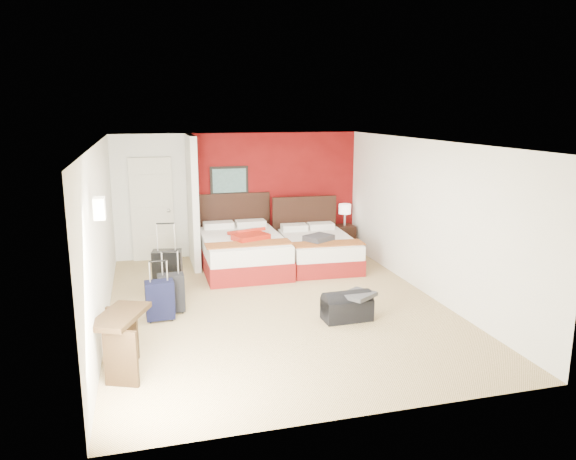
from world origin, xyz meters
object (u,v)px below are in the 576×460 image
object	(u,v)px
red_suitcase_open	(249,234)
duffel_bag	(347,308)
suitcase_navy	(160,302)
suitcase_charcoal	(172,295)
nightstand	(344,238)
bed_left	(243,253)
suitcase_black	(168,273)
desk	(122,343)
table_lamp	(345,215)
bed_right	(318,251)

from	to	relation	value
red_suitcase_open	duffel_bag	size ratio (longest dim) A/B	1.22
suitcase_navy	duffel_bag	distance (m)	2.68
red_suitcase_open	suitcase_charcoal	xyz separation A→B (m)	(-1.53, -1.86, -0.41)
nightstand	bed_left	bearing A→B (deg)	-162.45
bed_left	nightstand	size ratio (longest dim) A/B	3.92
suitcase_black	bed_left	bearing A→B (deg)	45.54
bed_left	desk	xyz separation A→B (m)	(-2.09, -3.71, 0.04)
bed_left	suitcase_charcoal	bearing A→B (deg)	-125.99
nightstand	suitcase_charcoal	bearing A→B (deg)	-145.80
bed_left	duffel_bag	size ratio (longest dim) A/B	3.07
suitcase_charcoal	table_lamp	bearing A→B (deg)	35.55
red_suitcase_open	suitcase_navy	size ratio (longest dim) A/B	1.53
bed_right	suitcase_charcoal	distance (m)	3.43
bed_right	suitcase_black	bearing A→B (deg)	-158.94
red_suitcase_open	desk	xyz separation A→B (m)	(-2.19, -3.61, -0.34)
suitcase_charcoal	suitcase_navy	world-z (taller)	suitcase_charcoal
bed_right	nightstand	size ratio (longest dim) A/B	3.39
nightstand	suitcase_black	distance (m)	4.26
suitcase_charcoal	desk	distance (m)	1.88
desk	bed_right	bearing A→B (deg)	68.28
nightstand	suitcase_black	size ratio (longest dim) A/B	0.78
nightstand	duffel_bag	bearing A→B (deg)	-112.52
bed_right	suitcase_charcoal	xyz separation A→B (m)	(-2.90, -1.84, 0.00)
red_suitcase_open	suitcase_navy	distance (m)	2.75
nightstand	suitcase_charcoal	world-z (taller)	suitcase_charcoal
nightstand	duffel_bag	world-z (taller)	nightstand
suitcase_charcoal	duffel_bag	size ratio (longest dim) A/B	0.81
suitcase_charcoal	suitcase_navy	xyz separation A→B (m)	(-0.18, -0.27, -0.00)
duffel_bag	desk	distance (m)	3.18
red_suitcase_open	suitcase_navy	world-z (taller)	red_suitcase_open
bed_right	red_suitcase_open	world-z (taller)	red_suitcase_open
red_suitcase_open	nightstand	size ratio (longest dim) A/B	1.56
suitcase_navy	desk	world-z (taller)	desk
bed_left	duffel_bag	bearing A→B (deg)	-71.05
suitcase_charcoal	duffel_bag	world-z (taller)	suitcase_charcoal
duffel_bag	suitcase_black	bearing A→B (deg)	141.02
bed_right	desk	distance (m)	5.06
bed_right	suitcase_black	world-z (taller)	suitcase_black
table_lamp	suitcase_black	size ratio (longest dim) A/B	0.66
bed_right	red_suitcase_open	xyz separation A→B (m)	(-1.37, 0.01, 0.41)
bed_left	suitcase_navy	xyz separation A→B (m)	(-1.60, -2.22, -0.04)
table_lamp	duffel_bag	size ratio (longest dim) A/B	0.66
red_suitcase_open	desk	size ratio (longest dim) A/B	0.99
suitcase_charcoal	suitcase_navy	bearing A→B (deg)	-124.62
bed_right	desk	bearing A→B (deg)	-131.48
duffel_bag	desk	xyz separation A→B (m)	(-3.07, -0.82, 0.18)
suitcase_charcoal	red_suitcase_open	bearing A→B (deg)	49.55
suitcase_black	desk	size ratio (longest dim) A/B	0.82
bed_right	red_suitcase_open	bearing A→B (deg)	-177.40
bed_left	duffel_bag	world-z (taller)	bed_left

